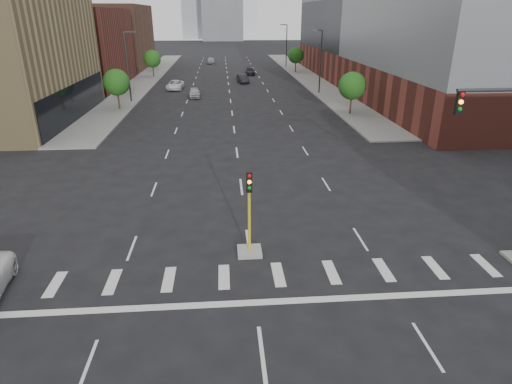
{
  "coord_description": "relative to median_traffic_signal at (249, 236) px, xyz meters",
  "views": [
    {
      "loc": [
        -1.13,
        -9.6,
        11.1
      ],
      "look_at": [
        0.48,
        10.97,
        2.5
      ],
      "focal_mm": 30.0,
      "sensor_mm": 36.0,
      "label": 1
    }
  ],
  "objects": [
    {
      "name": "tree_left_near",
      "position": [
        -14.0,
        36.03,
        2.42
      ],
      "size": [
        3.2,
        3.2,
        4.85
      ],
      "color": "#382619",
      "rests_on": "ground"
    },
    {
      "name": "streetlight_right_b",
      "position": [
        13.41,
        81.03,
        4.04
      ],
      "size": [
        1.6,
        0.22,
        9.07
      ],
      "color": "#2D2D30",
      "rests_on": "ground"
    },
    {
      "name": "tree_left_far",
      "position": [
        -14.0,
        66.03,
        2.42
      ],
      "size": [
        3.2,
        3.2,
        4.85
      ],
      "color": "#382619",
      "rests_on": "ground"
    },
    {
      "name": "tree_right_near",
      "position": [
        14.0,
        31.03,
        2.42
      ],
      "size": [
        3.2,
        3.2,
        4.85
      ],
      "color": "#382619",
      "rests_on": "ground"
    },
    {
      "name": "building_left_far_b",
      "position": [
        -27.5,
        83.03,
        5.53
      ],
      "size": [
        20.0,
        24.0,
        13.0
      ],
      "primitive_type": "cube",
      "color": "brown",
      "rests_on": "ground"
    },
    {
      "name": "streetlight_left",
      "position": [
        -13.41,
        41.03,
        4.04
      ],
      "size": [
        1.6,
        0.22,
        9.07
      ],
      "color": "#2D2D30",
      "rests_on": "ground"
    },
    {
      "name": "tree_right_far",
      "position": [
        14.0,
        71.03,
        2.42
      ],
      "size": [
        3.2,
        3.2,
        4.85
      ],
      "color": "#382619",
      "rests_on": "ground"
    },
    {
      "name": "car_mid_right",
      "position": [
        2.53,
        57.65,
        -0.26
      ],
      "size": [
        2.13,
        4.5,
        1.43
      ],
      "primitive_type": "imported",
      "rotation": [
        0.0,
        0.0,
        0.15
      ],
      "color": "black",
      "rests_on": "ground"
    },
    {
      "name": "building_left_far_a",
      "position": [
        -27.5,
        57.03,
        5.03
      ],
      "size": [
        20.0,
        22.0,
        12.0
      ],
      "primitive_type": "cube",
      "color": "brown",
      "rests_on": "ground"
    },
    {
      "name": "car_far_left",
      "position": [
        -8.58,
        51.52,
        -0.27
      ],
      "size": [
        2.62,
        5.17,
        1.4
      ],
      "primitive_type": "imported",
      "rotation": [
        0.0,
        0.0,
        -0.06
      ],
      "color": "white",
      "rests_on": "ground"
    },
    {
      "name": "car_near_left",
      "position": [
        -5.13,
        44.12,
        -0.28
      ],
      "size": [
        1.92,
        4.17,
        1.38
      ],
      "primitive_type": "imported",
      "rotation": [
        0.0,
        0.0,
        0.07
      ],
      "color": "#ADADB2",
      "rests_on": "ground"
    },
    {
      "name": "sidewalk_right_far",
      "position": [
        15.0,
        65.03,
        -0.9
      ],
      "size": [
        5.0,
        92.0,
        0.15
      ],
      "primitive_type": "cube",
      "color": "gray",
      "rests_on": "ground"
    },
    {
      "name": "streetlight_right_a",
      "position": [
        13.41,
        46.03,
        4.04
      ],
      "size": [
        1.6,
        0.22,
        9.07
      ],
      "color": "#2D2D30",
      "rests_on": "ground"
    },
    {
      "name": "car_distant",
      "position": [
        -3.6,
        89.73,
        -0.23
      ],
      "size": [
        1.86,
        4.39,
        1.48
      ],
      "primitive_type": "imported",
      "rotation": [
        0.0,
        0.0,
        0.03
      ],
      "color": "#A09FA3",
      "rests_on": "ground"
    },
    {
      "name": "car_deep_right",
      "position": [
        4.49,
        68.39,
        -0.29
      ],
      "size": [
        2.16,
        4.81,
        1.37
      ],
      "primitive_type": "imported",
      "rotation": [
        0.0,
        0.0,
        -0.05
      ],
      "color": "black",
      "rests_on": "ground"
    },
    {
      "name": "sidewalk_left_far",
      "position": [
        -15.0,
        65.03,
        -0.9
      ],
      "size": [
        5.0,
        92.0,
        0.15
      ],
      "primitive_type": "cube",
      "color": "gray",
      "rests_on": "ground"
    },
    {
      "name": "building_right_main",
      "position": [
        29.5,
        51.03,
        10.03
      ],
      "size": [
        24.0,
        70.0,
        22.0
      ],
      "color": "brown",
      "rests_on": "ground"
    },
    {
      "name": "median_traffic_signal",
      "position": [
        0.0,
        0.0,
        0.0
      ],
      "size": [
        1.2,
        1.2,
        4.4
      ],
      "color": "#999993",
      "rests_on": "ground"
    }
  ]
}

